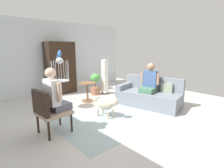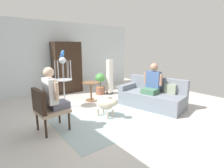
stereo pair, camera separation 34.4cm
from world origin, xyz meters
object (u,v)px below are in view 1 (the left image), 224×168
at_px(column_lamp, 105,77).
at_px(potted_plant, 95,83).
at_px(dog, 106,104).
at_px(armoire_cabinet, 60,68).
at_px(couch, 149,96).
at_px(person_on_armchair, 54,94).
at_px(armchair, 48,109).
at_px(parrot, 59,54).
at_px(bird_cage_stand, 61,80).
at_px(person_on_couch, 150,81).
at_px(round_end_table, 87,89).

bearing_deg(column_lamp, potted_plant, 146.81).
xyz_separation_m(dog, armoire_cabinet, (0.29, 2.97, 0.61)).
distance_m(couch, person_on_armchair, 2.87).
distance_m(column_lamp, armoire_cabinet, 1.71).
distance_m(dog, potted_plant, 2.17).
height_order(person_on_armchair, dog, person_on_armchair).
relative_size(armchair, armoire_cabinet, 0.48).
bearing_deg(armchair, person_on_armchair, 4.47).
distance_m(dog, parrot, 1.83).
bearing_deg(armoire_cabinet, couch, -68.29).
bearing_deg(parrot, couch, -34.94).
height_order(bird_cage_stand, parrot, parrot).
height_order(person_on_couch, armoire_cabinet, armoire_cabinet).
height_order(round_end_table, dog, round_end_table).
relative_size(column_lamp, armoire_cabinet, 0.67).
relative_size(couch, person_on_couch, 2.31).
bearing_deg(armchair, couch, -4.72).
xyz_separation_m(armchair, parrot, (0.89, 1.20, 1.01)).
height_order(couch, person_on_armchair, person_on_armchair).
relative_size(person_on_couch, round_end_table, 1.38).
distance_m(person_on_couch, column_lamp, 1.89).
distance_m(armchair, armoire_cabinet, 3.39).
distance_m(armchair, column_lamp, 3.24).
bearing_deg(potted_plant, person_on_couch, -78.98).
relative_size(dog, armoire_cabinet, 0.41).
relative_size(couch, column_lamp, 1.53).
height_order(person_on_armchair, parrot, parrot).
xyz_separation_m(couch, dog, (-1.54, 0.17, 0.05)).
distance_m(armchair, person_on_couch, 2.94).
relative_size(person_on_armchair, column_lamp, 0.69).
relative_size(person_on_couch, parrot, 4.67).
relative_size(couch, bird_cage_stand, 1.35).
xyz_separation_m(armchair, bird_cage_stand, (0.88, 1.20, 0.30)).
bearing_deg(bird_cage_stand, potted_plant, 20.22).
distance_m(armchair, parrot, 1.80).
distance_m(armchair, bird_cage_stand, 1.52).
xyz_separation_m(person_on_couch, round_end_table, (-1.10, 1.59, -0.37)).
relative_size(couch, potted_plant, 2.50).
height_order(bird_cage_stand, column_lamp, bird_cage_stand).
xyz_separation_m(armchair, round_end_table, (1.82, 1.31, -0.14)).
bearing_deg(potted_plant, round_end_table, -144.47).
height_order(person_on_armchair, round_end_table, person_on_armchair).
height_order(couch, person_on_couch, person_on_couch).
relative_size(round_end_table, armoire_cabinet, 0.32).
bearing_deg(couch, bird_cage_stand, 145.20).
xyz_separation_m(person_on_armchair, round_end_table, (1.67, 1.30, -0.42)).
xyz_separation_m(couch, person_on_armchair, (-2.81, 0.26, 0.51)).
height_order(couch, armchair, armchair).
xyz_separation_m(bird_cage_stand, armoire_cabinet, (0.83, 1.69, 0.12)).
xyz_separation_m(couch, parrot, (-2.07, 1.45, 1.24)).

